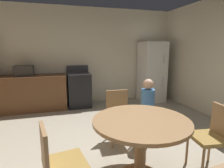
{
  "coord_description": "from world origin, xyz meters",
  "views": [
    {
      "loc": [
        -0.65,
        -2.24,
        1.57
      ],
      "look_at": [
        0.27,
        0.94,
        0.93
      ],
      "focal_mm": 29.64,
      "sensor_mm": 36.0,
      "label": 1
    }
  ],
  "objects_px": {
    "oven_range": "(79,89)",
    "refrigerator": "(152,72)",
    "chair_west": "(58,161)",
    "chair_east": "(213,134)",
    "chair_north": "(119,113)",
    "person_child": "(147,109)",
    "dining_table": "(141,132)",
    "microwave": "(24,71)"
  },
  "relations": [
    {
      "from": "oven_range",
      "to": "refrigerator",
      "type": "bearing_deg",
      "value": -1.43
    },
    {
      "from": "oven_range",
      "to": "chair_north",
      "type": "xyz_separation_m",
      "value": [
        0.42,
        -2.16,
        0.03
      ]
    },
    {
      "from": "oven_range",
      "to": "dining_table",
      "type": "xyz_separation_m",
      "value": [
        0.38,
        -3.13,
        0.13
      ]
    },
    {
      "from": "oven_range",
      "to": "chair_west",
      "type": "height_order",
      "value": "oven_range"
    },
    {
      "from": "chair_east",
      "to": "refrigerator",
      "type": "bearing_deg",
      "value": -97.41
    },
    {
      "from": "chair_east",
      "to": "oven_range",
      "type": "bearing_deg",
      "value": -60.58
    },
    {
      "from": "chair_east",
      "to": "person_child",
      "type": "xyz_separation_m",
      "value": [
        -0.47,
        0.9,
        0.08
      ]
    },
    {
      "from": "dining_table",
      "to": "person_child",
      "type": "bearing_deg",
      "value": 58.26
    },
    {
      "from": "chair_west",
      "to": "chair_north",
      "type": "bearing_deg",
      "value": 38.73
    },
    {
      "from": "chair_west",
      "to": "microwave",
      "type": "bearing_deg",
      "value": 93.13
    },
    {
      "from": "microwave",
      "to": "dining_table",
      "type": "distance_m",
      "value": 3.59
    },
    {
      "from": "chair_west",
      "to": "chair_east",
      "type": "height_order",
      "value": "same"
    },
    {
      "from": "chair_north",
      "to": "refrigerator",
      "type": "bearing_deg",
      "value": 143.1
    },
    {
      "from": "chair_west",
      "to": "chair_north",
      "type": "height_order",
      "value": "same"
    },
    {
      "from": "refrigerator",
      "to": "chair_west",
      "type": "relative_size",
      "value": 2.02
    },
    {
      "from": "refrigerator",
      "to": "oven_range",
      "type": "bearing_deg",
      "value": 178.57
    },
    {
      "from": "person_child",
      "to": "oven_range",
      "type": "bearing_deg",
      "value": -128.03
    },
    {
      "from": "chair_west",
      "to": "chair_north",
      "type": "distance_m",
      "value": 1.51
    },
    {
      "from": "dining_table",
      "to": "chair_north",
      "type": "relative_size",
      "value": 1.31
    },
    {
      "from": "microwave",
      "to": "chair_north",
      "type": "relative_size",
      "value": 0.51
    },
    {
      "from": "dining_table",
      "to": "chair_north",
      "type": "height_order",
      "value": "chair_north"
    },
    {
      "from": "microwave",
      "to": "chair_north",
      "type": "height_order",
      "value": "microwave"
    },
    {
      "from": "chair_west",
      "to": "refrigerator",
      "type": "bearing_deg",
      "value": 39.9
    },
    {
      "from": "dining_table",
      "to": "oven_range",
      "type": "bearing_deg",
      "value": 96.9
    },
    {
      "from": "dining_table",
      "to": "refrigerator",
      "type": "bearing_deg",
      "value": 59.91
    },
    {
      "from": "chair_east",
      "to": "person_child",
      "type": "bearing_deg",
      "value": -55.27
    },
    {
      "from": "oven_range",
      "to": "person_child",
      "type": "bearing_deg",
      "value": -69.77
    },
    {
      "from": "oven_range",
      "to": "microwave",
      "type": "xyz_separation_m",
      "value": [
        -1.34,
        -0.0,
        0.56
      ]
    },
    {
      "from": "refrigerator",
      "to": "chair_west",
      "type": "xyz_separation_m",
      "value": [
        -2.73,
        -3.24,
        -0.38
      ]
    },
    {
      "from": "chair_north",
      "to": "chair_east",
      "type": "distance_m",
      "value": 1.42
    },
    {
      "from": "refrigerator",
      "to": "chair_east",
      "type": "height_order",
      "value": "refrigerator"
    },
    {
      "from": "person_child",
      "to": "refrigerator",
      "type": "bearing_deg",
      "value": -177.76
    },
    {
      "from": "dining_table",
      "to": "chair_west",
      "type": "distance_m",
      "value": 0.97
    },
    {
      "from": "chair_west",
      "to": "person_child",
      "type": "xyz_separation_m",
      "value": [
        1.44,
        0.95,
        0.08
      ]
    },
    {
      "from": "microwave",
      "to": "chair_north",
      "type": "bearing_deg",
      "value": -50.81
    },
    {
      "from": "chair_north",
      "to": "person_child",
      "type": "bearing_deg",
      "value": 70.31
    },
    {
      "from": "refrigerator",
      "to": "person_child",
      "type": "height_order",
      "value": "refrigerator"
    },
    {
      "from": "chair_east",
      "to": "dining_table",
      "type": "bearing_deg",
      "value": 0.0
    },
    {
      "from": "chair_north",
      "to": "oven_range",
      "type": "bearing_deg",
      "value": -166.38
    },
    {
      "from": "oven_range",
      "to": "refrigerator",
      "type": "distance_m",
      "value": 2.2
    },
    {
      "from": "person_child",
      "to": "dining_table",
      "type": "bearing_deg",
      "value": -0.0
    },
    {
      "from": "oven_range",
      "to": "person_child",
      "type": "distance_m",
      "value": 2.5
    }
  ]
}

